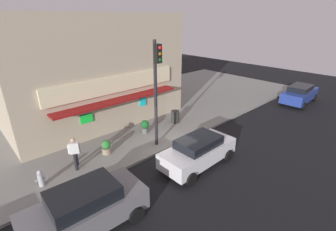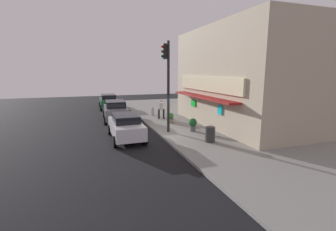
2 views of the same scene
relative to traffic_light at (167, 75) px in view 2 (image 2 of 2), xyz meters
name	(u,v)px [view 2 (image 2 of 2)]	position (x,y,z in m)	size (l,w,h in m)	color
ground_plane	(158,135)	(0.20, -0.68, -3.95)	(57.16, 57.16, 0.00)	black
sidewalk	(241,127)	(0.20, 5.78, -3.87)	(38.11, 12.91, 0.15)	gray
corner_building	(251,77)	(-0.59, 7.08, -0.15)	(11.77, 8.51, 7.30)	tan
traffic_light	(167,75)	(0.00, 0.00, 0.00)	(0.32, 0.58, 6.00)	black
fire_hydrant	(153,111)	(-6.25, 0.69, -3.41)	(0.50, 0.26, 0.81)	#B2B2B7
trash_can	(210,134)	(3.03, 1.63, -3.36)	(0.57, 0.57, 0.89)	#2D2D2D
pedestrian	(161,108)	(-4.50, 0.99, -2.88)	(0.58, 0.59, 1.66)	black
potted_plant_by_doorway	(193,124)	(0.40, 1.73, -3.28)	(0.56, 0.56, 0.90)	#59595B
potted_plant_by_window	(170,118)	(-2.71, 1.20, -3.40)	(0.50, 0.50, 0.80)	gray
parked_car_grey	(116,110)	(-5.71, -2.76, -3.06)	(4.35, 2.23, 1.72)	slate
parked_car_white	(126,126)	(0.33, -2.84, -3.12)	(4.26, 1.98, 1.57)	silver
parked_car_green	(109,101)	(-12.95, -2.73, -3.10)	(4.35, 2.12, 1.63)	#1E6038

